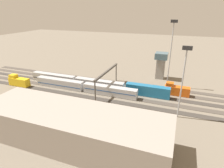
{
  "coord_description": "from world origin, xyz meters",
  "views": [
    {
      "loc": [
        -31.78,
        71.04,
        33.46
      ],
      "look_at": [
        -4.81,
        -1.12,
        2.5
      ],
      "focal_mm": 30.21,
      "sensor_mm": 36.0,
      "label": 1
    }
  ],
  "objects": [
    {
      "name": "train_on_track_1",
      "position": [
        -31.73,
        -5.0,
        2.16
      ],
      "size": [
        10.0,
        3.0,
        5.0
      ],
      "color": "#D85914",
      "rests_on": "ground_plane"
    },
    {
      "name": "train_on_track_2",
      "position": [
        3.17,
        0.0,
        2.08
      ],
      "size": [
        66.4,
        3.06,
        4.4
      ],
      "color": "#1E6B9E",
      "rests_on": "ground_plane"
    },
    {
      "name": "track_bed_0",
      "position": [
        0.0,
        -10.0,
        0.06
      ],
      "size": [
        140.0,
        2.8,
        0.12
      ],
      "primitive_type": "cube",
      "color": "#4C443D",
      "rests_on": "ground_plane"
    },
    {
      "name": "light_mast_0",
      "position": [
        -27.35,
        -13.15,
        18.46
      ],
      "size": [
        2.8,
        0.7,
        29.28
      ],
      "color": "#9EA0A5",
      "rests_on": "ground_plane"
    },
    {
      "name": "track_bed_2",
      "position": [
        0.0,
        0.0,
        0.06
      ],
      "size": [
        140.0,
        2.8,
        0.12
      ],
      "primitive_type": "cube",
      "color": "#3D3833",
      "rests_on": "ground_plane"
    },
    {
      "name": "light_mast_1",
      "position": [
        -33.18,
        12.84,
        15.3
      ],
      "size": [
        2.8,
        0.7,
        23.51
      ],
      "color": "#9EA0A5",
      "rests_on": "ground_plane"
    },
    {
      "name": "signal_gantry",
      "position": [
        -2.9,
        0.0,
        7.42
      ],
      "size": [
        0.7,
        25.0,
        8.8
      ],
      "color": "#4C4742",
      "rests_on": "ground_plane"
    },
    {
      "name": "track_bed_4",
      "position": [
        0.0,
        10.0,
        0.06
      ],
      "size": [
        140.0,
        2.8,
        0.12
      ],
      "primitive_type": "cube",
      "color": "#3D3833",
      "rests_on": "ground_plane"
    },
    {
      "name": "ground_plane",
      "position": [
        0.0,
        0.0,
        0.0
      ],
      "size": [
        400.0,
        400.0,
        0.0
      ],
      "primitive_type": "plane",
      "color": "#756B5B"
    },
    {
      "name": "train_on_track_4",
      "position": [
        37.17,
        10.0,
        2.16
      ],
      "size": [
        10.0,
        3.0,
        5.0
      ],
      "color": "gold",
      "rests_on": "ground_plane"
    },
    {
      "name": "train_on_track_3",
      "position": [
        5.95,
        5.0,
        2.0
      ],
      "size": [
        47.2,
        3.06,
        3.8
      ],
      "color": "#B7BABF",
      "rests_on": "ground_plane"
    },
    {
      "name": "track_bed_1",
      "position": [
        0.0,
        -5.0,
        0.06
      ],
      "size": [
        140.0,
        2.8,
        0.12
      ],
      "primitive_type": "cube",
      "color": "#4C443D",
      "rests_on": "ground_plane"
    },
    {
      "name": "track_bed_3",
      "position": [
        0.0,
        5.0,
        0.06
      ],
      "size": [
        140.0,
        2.8,
        0.12
      ],
      "primitive_type": "cube",
      "color": "#4C443D",
      "rests_on": "ground_plane"
    },
    {
      "name": "maintenance_shed",
      "position": [
        -7.29,
        35.55,
        4.57
      ],
      "size": [
        50.92,
        15.47,
        9.15
      ],
      "primitive_type": "cube",
      "color": "#9E9389",
      "rests_on": "ground_plane"
    },
    {
      "name": "control_tower",
      "position": [
        -22.75,
        -23.17,
        7.75
      ],
      "size": [
        6.0,
        6.0,
        13.24
      ],
      "color": "gray",
      "rests_on": "ground_plane"
    }
  ]
}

